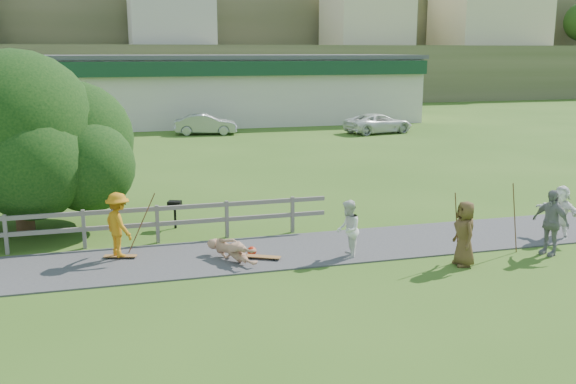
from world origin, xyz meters
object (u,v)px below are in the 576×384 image
spectator_a (348,230)px  car_white (378,123)px  spectator_d (561,212)px  car_silver (206,124)px  skater_fallen (232,250)px  spectator_c (465,234)px  tree (20,164)px  spectator_b (551,222)px  skater_rider (119,228)px  bbq (175,215)px

spectator_a → car_white: bearing=177.7°
spectator_d → car_silver: bearing=175.8°
skater_fallen → spectator_c: (5.64, -1.87, 0.53)m
spectator_a → tree: (-8.52, 5.25, 1.26)m
skater_fallen → car_white: bearing=30.8°
spectator_a → spectator_c: (2.64, -1.33, 0.06)m
spectator_b → spectator_d: spectator_b is taller
spectator_b → car_white: (6.18, 25.63, -0.24)m
skater_rider → car_silver: skater_rider is taller
spectator_d → bbq: 11.47m
skater_fallen → spectator_b: spectator_b is taller
car_silver → skater_fallen: bearing=-176.9°
skater_fallen → skater_rider: bearing=132.7°
spectator_d → bbq: bearing=-128.6°
skater_fallen → spectator_d: 9.64m
skater_rider → spectator_a: 5.99m
car_silver → tree: tree is taller
car_silver → spectator_b: bearing=-159.6°
spectator_d → tree: tree is taller
spectator_a → bbq: size_ratio=1.82×
spectator_d → bbq: (-10.71, 4.11, -0.36)m
car_silver → car_white: bearing=-91.8°
spectator_a → spectator_c: 2.96m
skater_fallen → bbq: 3.83m
spectator_a → spectator_d: spectator_d is taller
car_silver → spectator_a: bearing=-170.4°
spectator_b → bbq: spectator_b is taller
car_white → skater_rider: bearing=130.9°
spectator_d → skater_fallen: bearing=-110.2°
tree → spectator_b: bearing=-24.8°
spectator_c → bbq: size_ratio=1.95×
tree → bbq: bearing=-13.4°
spectator_a → bbq: 5.87m
spectator_c → bbq: (-6.72, 5.53, -0.41)m
bbq → skater_rider: bearing=-101.6°
spectator_a → car_silver: spectator_a is taller
skater_rider → tree: tree is taller
spectator_a → spectator_d: 6.63m
bbq → spectator_b: bearing=-8.6°
spectator_a → car_silver: (0.26, 26.86, -0.11)m
skater_rider → spectator_d: size_ratio=1.08×
skater_fallen → car_white: size_ratio=0.37×
spectator_d → car_silver: (-6.37, 26.77, -0.12)m
skater_fallen → spectator_a: (3.00, -0.53, 0.47)m
skater_rider → car_silver: size_ratio=0.42×
skater_fallen → spectator_b: bearing=-39.4°
spectator_d → car_white: spectator_d is taller
skater_fallen → car_white: 28.00m
spectator_a → spectator_b: (5.32, -1.15, 0.11)m
spectator_b → spectator_d: (1.30, 1.24, -0.10)m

